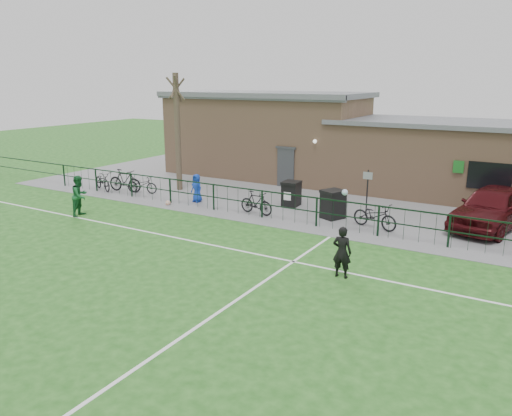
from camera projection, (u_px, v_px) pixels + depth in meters
The scene contains 21 objects.
ground at pixel (163, 293), 13.73m from camera, with size 90.00×90.00×0.00m, color #1E5318.
paving_strip at pixel (343, 196), 24.94m from camera, with size 34.00×13.00×0.02m, color slate.
pitch_line_touch at pixel (291, 224), 20.20m from camera, with size 28.00×0.10×0.01m, color white.
pitch_line_mid at pixel (241, 251), 17.05m from camera, with size 28.00×0.10×0.01m, color white.
pitch_line_perp at pixel (223, 309), 12.73m from camera, with size 0.10×16.00×0.01m, color white.
perimeter_fence at pixel (294, 209), 20.22m from camera, with size 28.00×0.10×1.20m, color black.
bare_tree at pixel (178, 133), 25.66m from camera, with size 0.30×0.30×6.00m, color #45372A.
wheelie_bin_left at pixel (291, 195), 22.91m from camera, with size 0.70×0.80×1.06m, color black.
wheelie_bin_right at pixel (333, 205), 20.84m from camera, with size 0.74×0.84×1.13m, color black.
sign_post at pixel (367, 193), 21.05m from camera, with size 0.06×0.06×2.00m, color black.
car_maroon at pixel (492, 207), 19.40m from camera, with size 1.98×4.91×1.67m, color #410B0F.
bicycle_a at pixel (103, 181), 26.16m from camera, with size 0.66×1.89×0.99m, color black.
bicycle_b at pixel (125, 181), 25.75m from camera, with size 0.55×1.95×1.17m, color black.
bicycle_c at pixel (142, 184), 25.49m from camera, with size 0.59×1.68×0.88m, color black.
bicycle_d at pixel (256, 203), 21.50m from camera, with size 0.47×1.67×1.01m, color black.
bicycle_e at pixel (375, 216), 19.45m from camera, with size 0.67×1.92×1.01m, color black.
spectator_child at pixel (197, 188), 23.61m from camera, with size 0.65×0.43×1.34m, color #1237AD.
goalkeeper_kick at pixel (342, 250), 14.73m from camera, with size 1.68×3.74×1.87m.
outfield_player at pixel (80, 196), 21.28m from camera, with size 0.85×0.66×1.74m, color #1A5B2C.
ball_ground at pixel (168, 203), 23.16m from camera, with size 0.24×0.24×0.24m, color silver.
clubhouse at pixel (350, 144), 27.31m from camera, with size 24.25×5.40×4.96m.
Camera 1 is at (8.72, -9.58, 5.73)m, focal length 35.00 mm.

